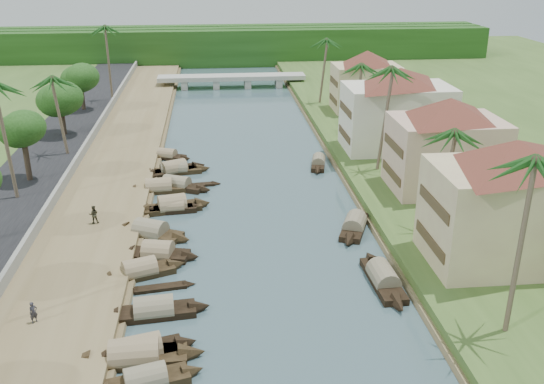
{
  "coord_description": "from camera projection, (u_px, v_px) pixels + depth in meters",
  "views": [
    {
      "loc": [
        -3.88,
        -43.74,
        24.76
      ],
      "look_at": [
        1.78,
        12.62,
        2.0
      ],
      "focal_mm": 40.0,
      "sensor_mm": 36.0,
      "label": 1
    }
  ],
  "objects": [
    {
      "name": "retaining_wall",
      "position": [
        65.0,
        180.0,
        66.06
      ],
      "size": [
        0.4,
        180.0,
        1.1
      ],
      "primitive_type": "cube",
      "color": "gray",
      "rests_on": "left_bank"
    },
    {
      "name": "palm_7",
      "position": [
        323.0,
        41.0,
        96.38
      ],
      "size": [
        3.2,
        3.2,
        11.72
      ],
      "color": "brown",
      "rests_on": "ground"
    },
    {
      "name": "building_near",
      "position": [
        508.0,
        201.0,
        47.51
      ],
      "size": [
        14.85,
        14.85,
        10.2
      ],
      "color": "#CEC18A",
      "rests_on": "right_bank"
    },
    {
      "name": "palm_0",
      "position": [
        534.0,
        164.0,
        35.93
      ],
      "size": [
        3.2,
        3.2,
        13.55
      ],
      "color": "brown",
      "rests_on": "ground"
    },
    {
      "name": "sampan_15",
      "position": [
        354.0,
        226.0,
        57.33
      ],
      "size": [
        4.79,
        8.58,
        2.28
      ],
      "rotation": [
        0.0,
        0.0,
        1.19
      ],
      "color": "black",
      "rests_on": "ground"
    },
    {
      "name": "right_bank",
      "position": [
        414.0,
        174.0,
        69.97
      ],
      "size": [
        16.0,
        180.0,
        1.2
      ],
      "primitive_type": "cube",
      "color": "#365221",
      "rests_on": "ground"
    },
    {
      "name": "sampan_9",
      "position": [
        177.0,
        185.0,
        67.17
      ],
      "size": [
        8.44,
        5.08,
        2.17
      ],
      "rotation": [
        0.0,
        0.0,
        -0.43
      ],
      "color": "black",
      "rests_on": "ground"
    },
    {
      "name": "road",
      "position": [
        25.0,
        187.0,
        65.9
      ],
      "size": [
        8.0,
        180.0,
        1.4
      ],
      "primitive_type": "cube",
      "color": "black",
      "rests_on": "ground"
    },
    {
      "name": "palm_1",
      "position": [
        448.0,
        134.0,
        51.52
      ],
      "size": [
        3.2,
        3.2,
        10.66
      ],
      "color": "brown",
      "rests_on": "ground"
    },
    {
      "name": "sampan_12",
      "position": [
        174.0,
        170.0,
        71.69
      ],
      "size": [
        9.05,
        2.87,
        2.13
      ],
      "rotation": [
        0.0,
        0.0,
        0.14
      ],
      "color": "black",
      "rests_on": "ground"
    },
    {
      "name": "bridge",
      "position": [
        232.0,
        79.0,
        115.8
      ],
      "size": [
        28.0,
        4.0,
        2.4
      ],
      "color": "#9E9E94",
      "rests_on": "ground"
    },
    {
      "name": "sampan_4",
      "position": [
        140.0,
        272.0,
        49.18
      ],
      "size": [
        7.92,
        4.29,
        2.22
      ],
      "rotation": [
        0.0,
        0.0,
        0.35
      ],
      "color": "black",
      "rests_on": "ground"
    },
    {
      "name": "sampan_11",
      "position": [
        174.0,
        170.0,
        71.75
      ],
      "size": [
        8.37,
        5.35,
        2.39
      ],
      "rotation": [
        0.0,
        0.0,
        0.45
      ],
      "color": "black",
      "rests_on": "ground"
    },
    {
      "name": "sampan_14",
      "position": [
        383.0,
        279.0,
        48.08
      ],
      "size": [
        2.23,
        9.6,
        2.3
      ],
      "rotation": [
        0.0,
        0.0,
        1.61
      ],
      "color": "black",
      "rests_on": "ground"
    },
    {
      "name": "sampan_7",
      "position": [
        173.0,
        208.0,
        61.2
      ],
      "size": [
        6.67,
        1.91,
        1.81
      ],
      "rotation": [
        0.0,
        0.0,
        0.09
      ],
      "color": "black",
      "rests_on": "ground"
    },
    {
      "name": "building_far",
      "position": [
        397.0,
        108.0,
        75.2
      ],
      "size": [
        15.59,
        15.59,
        10.2
      ],
      "color": "silver",
      "rests_on": "right_bank"
    },
    {
      "name": "person_far",
      "position": [
        94.0,
        214.0,
        56.67
      ],
      "size": [
        0.94,
        0.78,
        1.75
      ],
      "primitive_type": "imported",
      "rotation": [
        0.0,
        0.0,
        3.28
      ],
      "color": "#302F21",
      "rests_on": "left_bank"
    },
    {
      "name": "treeline",
      "position": [
        227.0,
        45.0,
        140.8
      ],
      "size": [
        120.0,
        14.0,
        8.0
      ],
      "color": "#193C10",
      "rests_on": "ground"
    },
    {
      "name": "tree_6",
      "position": [
        427.0,
        105.0,
        79.04
      ],
      "size": [
        4.68,
        4.68,
        6.61
      ],
      "color": "#3F3124",
      "rests_on": "ground"
    },
    {
      "name": "tree_4",
      "position": [
        60.0,
        100.0,
        80.49
      ],
      "size": [
        5.4,
        5.4,
        7.05
      ],
      "color": "#3F3124",
      "rests_on": "ground"
    },
    {
      "name": "left_bank",
      "position": [
        105.0,
        187.0,
        66.8
      ],
      "size": [
        10.0,
        180.0,
        0.8
      ],
      "primitive_type": "cube",
      "color": "brown",
      "rests_on": "ground"
    },
    {
      "name": "ground",
      "position": [
        266.0,
        272.0,
        49.97
      ],
      "size": [
        220.0,
        220.0,
        0.0
      ],
      "primitive_type": "plane",
      "color": "#3B5459",
      "rests_on": "ground"
    },
    {
      "name": "canoe_1",
      "position": [
        161.0,
        288.0,
        47.39
      ],
      "size": [
        5.66,
        1.74,
        0.9
      ],
      "rotation": [
        0.0,
        0.0,
        0.15
      ],
      "color": "black",
      "rests_on": "ground"
    },
    {
      "name": "sampan_5",
      "position": [
        158.0,
        254.0,
        52.08
      ],
      "size": [
        7.62,
        3.46,
        2.35
      ],
      "rotation": [
        0.0,
        0.0,
        -0.23
      ],
      "color": "black",
      "rests_on": "ground"
    },
    {
      "name": "tree_3",
      "position": [
        22.0,
        130.0,
        63.94
      ],
      "size": [
        4.49,
        4.49,
        7.57
      ],
      "color": "#3F3124",
      "rests_on": "ground"
    },
    {
      "name": "tree_5",
      "position": [
        80.0,
        79.0,
        93.3
      ],
      "size": [
        5.16,
        5.16,
        7.01
      ],
      "color": "#3F3124",
      "rests_on": "ground"
    },
    {
      "name": "palm_2",
      "position": [
        386.0,
        71.0,
        65.64
      ],
      "size": [
        3.2,
        3.2,
        13.11
      ],
      "color": "brown",
      "rests_on": "ground"
    },
    {
      "name": "palm_3",
      "position": [
        359.0,
        67.0,
        81.39
      ],
      "size": [
        3.2,
        3.2,
        10.63
      ],
      "color": "brown",
      "rests_on": "ground"
    },
    {
      "name": "canoe_2",
      "position": [
        196.0,
        185.0,
        67.99
      ],
      "size": [
        5.9,
        1.45,
        0.85
      ],
      "rotation": [
        0.0,
        0.0,
        0.1
      ],
      "color": "black",
      "rests_on": "ground"
    },
    {
      "name": "sampan_1",
      "position": [
        142.0,
        351.0,
        39.44
      ],
      "size": [
        7.7,
        3.58,
        2.24
      ],
      "rotation": [
        0.0,
        0.0,
        0.26
      ],
      "color": "black",
      "rests_on": "ground"
    },
    {
      "name": "sampan_3",
      "position": [
        154.0,
        311.0,
        43.85
      ],
      "size": [
        8.51,
        2.56,
        2.25
      ],
      "rotation": [
        0.0,
        0.0,
        0.1
      ],
      "color": "black",
      "rests_on": "ground"
    },
    {
      "name": "sampan_8",
      "position": [
        172.0,
        207.0,
        61.58
      ],
      "size": [
        8.35,
        3.65,
        2.48
      ],
      "rotation": [
        0.0,
        0.0,
        0.22
      ],
      "color": "black",
      "rests_on": "ground"
    },
    {
      "name": "sampan_10",
      "position": [
        159.0,
        188.0,
        66.34
      ],
      "size": [
        8.36,
        2.33,
        2.27
      ],
      "rotation": [
        0.0,
        0.0,
        0.07
      ],
      "color": "black",
      "rests_on": "ground"
    },
    {
      "name": "sampan_16",
      "position": [
        318.0,
        163.0,
        74.33
      ],
      "size": [
        2.93,
        7.68,
        1.89
      ],
      "rotation": [
        0.0,
        0.0,
        1.36
      ],
      "color": "black",
      "rests_on": "ground"
    },
    {
      "name": "person_near",
      "position": [
        33.0,
        312.0,
        41.55
      ],
      "size": [
        0.68,
        0.66,
        1.57
      ],
      "primitive_type": "imported",
      "rotation": [
        0.0,
        0.0,
        0.73
      ],
      "color": "#28272F",
      "rests_on": "left_bank"
    },
    {
      "name": "building_mid",
      "position": [
        446.0,
        143.0,
        62.46
      ],
      "size": [
        14.11,
        14.11,
        9.7
      ],
      "color": "tan",
      "rests_on": "right_bank"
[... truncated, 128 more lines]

